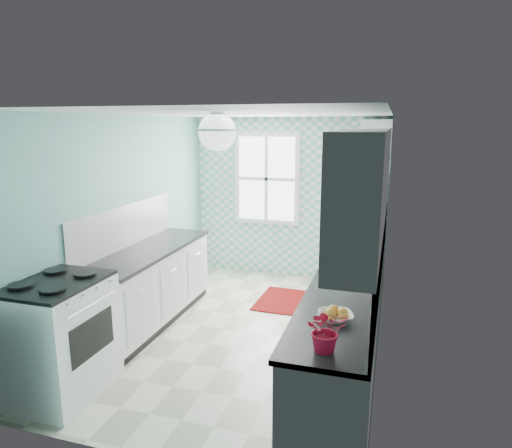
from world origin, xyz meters
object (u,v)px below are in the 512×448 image
(fridge, at_px, (357,239))
(microwave, at_px, (360,177))
(potted_plant, at_px, (327,330))
(ceiling_light, at_px, (217,132))
(stove, at_px, (60,336))
(sink, at_px, (358,248))
(fruit_bowl, at_px, (335,317))

(fridge, height_order, microwave, microwave)
(potted_plant, xyz_separation_m, microwave, (-0.09, 3.80, 0.57))
(potted_plant, bearing_deg, ceiling_light, 135.54)
(fridge, relative_size, stove, 1.45)
(microwave, bearing_deg, sink, 97.51)
(fridge, xyz_separation_m, fruit_bowl, (0.09, -3.30, 0.21))
(sink, bearing_deg, fridge, 96.33)
(ceiling_light, height_order, stove, ceiling_light)
(stove, xyz_separation_m, microwave, (2.31, 3.47, 1.11))
(ceiling_light, relative_size, potted_plant, 1.16)
(sink, relative_size, fruit_bowl, 2.06)
(stove, xyz_separation_m, fruit_bowl, (2.40, 0.17, 0.42))
(stove, bearing_deg, sink, 42.03)
(microwave, bearing_deg, potted_plant, 94.13)
(fridge, xyz_separation_m, microwave, (0.00, 0.00, 0.90))
(sink, distance_m, potted_plant, 2.66)
(fruit_bowl, xyz_separation_m, potted_plant, (0.00, -0.49, 0.12))
(potted_plant, height_order, microwave, microwave)
(ceiling_light, relative_size, fruit_bowl, 1.35)
(fridge, height_order, sink, fridge)
(potted_plant, distance_m, microwave, 3.84)
(potted_plant, relative_size, microwave, 0.60)
(ceiling_light, bearing_deg, fruit_bowl, -29.69)
(ceiling_light, bearing_deg, stove, -144.69)
(sink, bearing_deg, ceiling_light, -127.53)
(fruit_bowl, xyz_separation_m, microwave, (-0.09, 3.30, 0.69))
(fruit_bowl, distance_m, potted_plant, 0.51)
(fridge, relative_size, fruit_bowl, 5.88)
(ceiling_light, relative_size, fridge, 0.23)
(sink, xyz_separation_m, microwave, (-0.09, 1.14, 0.73))
(ceiling_light, distance_m, microwave, 2.92)
(fruit_bowl, bearing_deg, fridge, 91.57)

